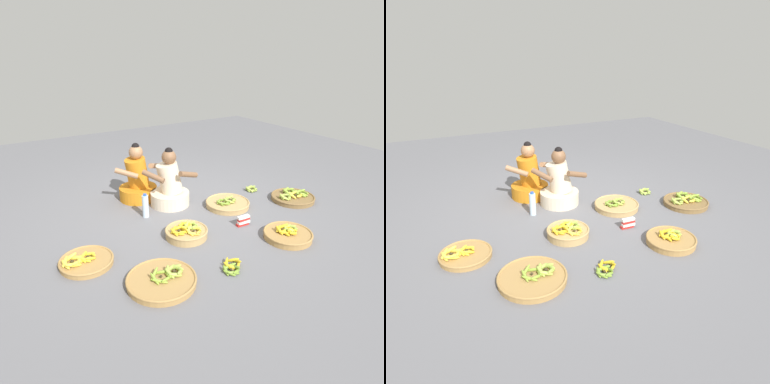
% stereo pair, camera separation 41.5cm
% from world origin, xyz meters
% --- Properties ---
extents(ground_plane, '(10.00, 10.00, 0.00)m').
position_xyz_m(ground_plane, '(0.00, 0.00, 0.00)').
color(ground_plane, slate).
extents(vendor_woman_front, '(0.69, 0.54, 0.79)m').
position_xyz_m(vendor_woman_front, '(-0.03, 0.30, 0.25)').
color(vendor_woman_front, beige).
rests_on(vendor_woman_front, ground).
extents(vendor_woman_behind, '(0.74, 0.53, 0.80)m').
position_xyz_m(vendor_woman_behind, '(-0.31, 0.70, 0.26)').
color(vendor_woman_behind, orange).
rests_on(vendor_woman_behind, ground).
extents(banana_basket_near_vendor, '(0.54, 0.54, 0.15)m').
position_xyz_m(banana_basket_near_vendor, '(0.63, -1.19, 0.05)').
color(banana_basket_near_vendor, '#A87F47').
rests_on(banana_basket_near_vendor, ground).
extents(banana_basket_mid_right, '(0.58, 0.58, 0.14)m').
position_xyz_m(banana_basket_mid_right, '(0.58, -0.17, 0.04)').
color(banana_basket_mid_right, tan).
rests_on(banana_basket_mid_right, ground).
extents(banana_basket_back_right, '(0.53, 0.53, 0.14)m').
position_xyz_m(banana_basket_back_right, '(-1.42, -0.49, 0.04)').
color(banana_basket_back_right, '#A87F47').
rests_on(banana_basket_back_right, ground).
extents(banana_basket_mid_left, '(0.48, 0.48, 0.16)m').
position_xyz_m(banana_basket_mid_left, '(-0.30, -0.56, 0.06)').
color(banana_basket_mid_left, tan).
rests_on(banana_basket_mid_left, ground).
extents(banana_basket_front_center, '(0.59, 0.59, 0.14)m').
position_xyz_m(banana_basket_front_center, '(1.48, -0.49, 0.04)').
color(banana_basket_front_center, brown).
rests_on(banana_basket_front_center, ground).
extents(banana_basket_back_left, '(0.64, 0.64, 0.13)m').
position_xyz_m(banana_basket_back_left, '(-0.92, -1.15, 0.04)').
color(banana_basket_back_left, '#A87F47').
rests_on(banana_basket_back_left, ground).
extents(loose_bananas_front_left, '(0.20, 0.20, 0.08)m').
position_xyz_m(loose_bananas_front_left, '(1.22, 0.07, 0.03)').
color(loose_bananas_front_left, '#9EB747').
rests_on(loose_bananas_front_left, ground).
extents(loose_bananas_front_right, '(0.27, 0.27, 0.08)m').
position_xyz_m(loose_bananas_front_right, '(-0.26, -1.32, 0.03)').
color(loose_bananas_front_right, gold).
rests_on(loose_bananas_front_right, ground).
extents(water_bottle, '(0.08, 0.08, 0.31)m').
position_xyz_m(water_bottle, '(-0.47, 0.14, 0.15)').
color(water_bottle, silver).
rests_on(water_bottle, ground).
extents(packet_carton_stack, '(0.18, 0.07, 0.12)m').
position_xyz_m(packet_carton_stack, '(0.41, -0.69, 0.06)').
color(packet_carton_stack, red).
rests_on(packet_carton_stack, ground).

